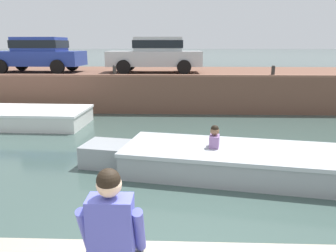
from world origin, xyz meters
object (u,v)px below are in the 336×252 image
object	(u,v)px
car_leftmost_blue	(38,53)
person_seated_left	(112,234)
car_left_inner_silver	(156,53)
mooring_bollard_east	(273,71)
motorboat_passing	(239,162)
mooring_bollard_mid	(114,70)

from	to	relation	value
car_leftmost_blue	person_seated_left	size ratio (longest dim) A/B	4.24
car_leftmost_blue	car_left_inner_silver	world-z (taller)	same
mooring_bollard_east	person_seated_left	bearing A→B (deg)	-111.38
car_left_inner_silver	mooring_bollard_east	xyz separation A→B (m)	(4.71, -1.82, -0.61)
car_leftmost_blue	mooring_bollard_east	size ratio (longest dim) A/B	9.19
car_left_inner_silver	car_leftmost_blue	bearing A→B (deg)	-179.96
motorboat_passing	mooring_bollard_mid	size ratio (longest dim) A/B	14.95
mooring_bollard_mid	mooring_bollard_east	size ratio (longest dim) A/B	1.00
mooring_bollard_east	person_seated_left	xyz separation A→B (m)	(-4.18, -10.68, -0.52)
motorboat_passing	car_leftmost_blue	distance (m)	11.44
motorboat_passing	car_left_inner_silver	world-z (taller)	car_left_inner_silver
car_leftmost_blue	mooring_bollard_mid	size ratio (longest dim) A/B	9.19
motorboat_passing	car_leftmost_blue	size ratio (longest dim) A/B	1.63
person_seated_left	mooring_bollard_east	bearing A→B (deg)	68.62
mooring_bollard_mid	mooring_bollard_east	world-z (taller)	same
mooring_bollard_mid	person_seated_left	size ratio (longest dim) A/B	0.46
car_left_inner_silver	mooring_bollard_east	bearing A→B (deg)	-21.18
mooring_bollard_east	motorboat_passing	bearing A→B (deg)	-110.18
car_left_inner_silver	mooring_bollard_east	size ratio (longest dim) A/B	9.39
mooring_bollard_mid	motorboat_passing	bearing A→B (deg)	-58.92
car_left_inner_silver	motorboat_passing	bearing A→B (deg)	-74.14
motorboat_passing	mooring_bollard_east	bearing A→B (deg)	69.82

